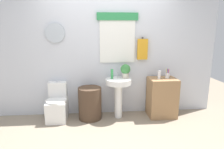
# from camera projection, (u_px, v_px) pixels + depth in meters

# --- Properties ---
(ground_plane) EXTENTS (8.00, 8.00, 0.00)m
(ground_plane) POSITION_uv_depth(u_px,v_px,m) (111.00, 141.00, 2.96)
(ground_plane) COLOR gray
(back_wall) EXTENTS (4.40, 0.18, 2.60)m
(back_wall) POSITION_uv_depth(u_px,v_px,m) (107.00, 50.00, 3.79)
(back_wall) COLOR silver
(back_wall) RESTS_ON ground_plane
(toilet) EXTENTS (0.38, 0.51, 0.72)m
(toilet) POSITION_uv_depth(u_px,v_px,m) (58.00, 105.00, 3.68)
(toilet) COLOR white
(toilet) RESTS_ON ground_plane
(laundry_hamper) EXTENTS (0.44, 0.44, 0.62)m
(laundry_hamper) POSITION_uv_depth(u_px,v_px,m) (90.00, 103.00, 3.69)
(laundry_hamper) COLOR #4C3828
(laundry_hamper) RESTS_ON ground_plane
(pedestal_sink) EXTENTS (0.49, 0.49, 0.78)m
(pedestal_sink) POSITION_uv_depth(u_px,v_px,m) (118.00, 89.00, 3.68)
(pedestal_sink) COLOR white
(pedestal_sink) RESTS_ON ground_plane
(faucet) EXTENTS (0.03, 0.03, 0.10)m
(faucet) POSITION_uv_depth(u_px,v_px,m) (118.00, 75.00, 3.74)
(faucet) COLOR silver
(faucet) RESTS_ON pedestal_sink
(wooden_cabinet) EXTENTS (0.53, 0.44, 0.77)m
(wooden_cabinet) POSITION_uv_depth(u_px,v_px,m) (162.00, 97.00, 3.79)
(wooden_cabinet) COLOR #9E754C
(wooden_cabinet) RESTS_ON ground_plane
(soap_bottle) EXTENTS (0.05, 0.05, 0.18)m
(soap_bottle) POSITION_uv_depth(u_px,v_px,m) (112.00, 74.00, 3.65)
(soap_bottle) COLOR green
(soap_bottle) RESTS_ON pedestal_sink
(potted_plant) EXTENTS (0.19, 0.19, 0.27)m
(potted_plant) POSITION_uv_depth(u_px,v_px,m) (125.00, 70.00, 3.67)
(potted_plant) COLOR beige
(potted_plant) RESTS_ON pedestal_sink
(lotion_bottle) EXTENTS (0.05, 0.05, 0.17)m
(lotion_bottle) POSITION_uv_depth(u_px,v_px,m) (159.00, 75.00, 3.64)
(lotion_bottle) COLOR white
(lotion_bottle) RESTS_ON wooden_cabinet
(toothbrush_cup) EXTENTS (0.08, 0.08, 0.19)m
(toothbrush_cup) POSITION_uv_depth(u_px,v_px,m) (167.00, 75.00, 3.72)
(toothbrush_cup) COLOR silver
(toothbrush_cup) RESTS_ON wooden_cabinet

